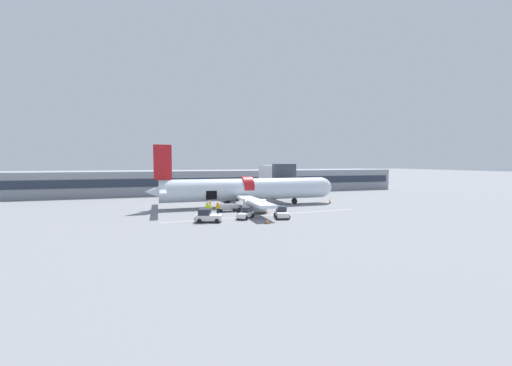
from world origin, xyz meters
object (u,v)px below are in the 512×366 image
at_px(baggage_cart_loading, 229,208).
at_px(ground_crew_driver, 218,208).
at_px(baggage_tug_mid, 208,216).
at_px(baggage_tug_rear, 282,213).
at_px(ground_crew_marshal, 207,208).
at_px(ground_crew_loader_a, 210,205).
at_px(ground_crew_supervisor, 210,209).
at_px(suitcase_on_tarmac_spare, 239,211).
at_px(airplane, 244,190).
at_px(ground_crew_loader_b, 251,203).
at_px(ground_crew_helper, 249,204).
at_px(baggage_tug_lead, 246,214).

height_order(baggage_cart_loading, ground_crew_driver, ground_crew_driver).
distance_m(baggage_tug_mid, baggage_tug_rear, 9.87).
height_order(baggage_tug_mid, ground_crew_marshal, ground_crew_marshal).
bearing_deg(baggage_tug_mid, baggage_cart_loading, 60.21).
distance_m(baggage_tug_mid, ground_crew_loader_a, 8.79).
distance_m(ground_crew_supervisor, suitcase_on_tarmac_spare, 4.26).
relative_size(airplane, baggage_tug_mid, 8.99).
bearing_deg(baggage_tug_rear, ground_crew_driver, 146.28).
height_order(baggage_cart_loading, ground_crew_marshal, ground_crew_marshal).
distance_m(ground_crew_loader_b, suitcase_on_tarmac_spare, 5.33).
bearing_deg(suitcase_on_tarmac_spare, ground_crew_marshal, 164.97).
bearing_deg(baggage_cart_loading, ground_crew_loader_a, 157.01).
height_order(airplane, ground_crew_helper, airplane).
height_order(baggage_tug_lead, suitcase_on_tarmac_spare, baggage_tug_lead).
relative_size(ground_crew_loader_a, ground_crew_supervisor, 0.99).
height_order(baggage_tug_rear, baggage_cart_loading, baggage_tug_rear).
bearing_deg(ground_crew_marshal, ground_crew_supervisor, -82.40).
bearing_deg(ground_crew_loader_b, baggage_cart_loading, -155.41).
xyz_separation_m(baggage_tug_mid, ground_crew_marshal, (0.84, 6.25, 0.16)).
bearing_deg(ground_crew_supervisor, ground_crew_helper, 23.16).
relative_size(baggage_tug_mid, baggage_cart_loading, 0.87).
bearing_deg(ground_crew_supervisor, baggage_tug_rear, -28.34).
xyz_separation_m(ground_crew_driver, suitcase_on_tarmac_spare, (3.06, 0.03, -0.59)).
bearing_deg(ground_crew_marshal, ground_crew_helper, 10.16).
bearing_deg(ground_crew_helper, ground_crew_marshal, -169.84).
distance_m(baggage_tug_lead, baggage_tug_rear, 4.79).
distance_m(ground_crew_marshal, suitcase_on_tarmac_spare, 4.61).
bearing_deg(airplane, ground_crew_driver, -129.00).
bearing_deg(baggage_tug_lead, ground_crew_helper, 70.18).
bearing_deg(ground_crew_supervisor, suitcase_on_tarmac_spare, 5.22).
bearing_deg(airplane, ground_crew_loader_a, -150.65).
bearing_deg(baggage_cart_loading, ground_crew_loader_b, 24.59).
distance_m(baggage_tug_mid, ground_crew_supervisor, 4.80).
bearing_deg(ground_crew_helper, baggage_tug_rear, -72.68).
xyz_separation_m(ground_crew_loader_a, ground_crew_marshal, (-0.80, -2.38, 0.03)).
relative_size(airplane, suitcase_on_tarmac_spare, 39.38).
bearing_deg(ground_crew_loader_a, baggage_tug_lead, -64.79).
xyz_separation_m(baggage_tug_rear, ground_crew_loader_b, (-1.50, 9.45, 0.16)).
xyz_separation_m(airplane, ground_crew_marshal, (-7.19, -5.98, -1.89)).
height_order(baggage_tug_mid, ground_crew_loader_b, baggage_tug_mid).
distance_m(ground_crew_loader_a, ground_crew_driver, 3.64).
bearing_deg(ground_crew_supervisor, baggage_tug_lead, -41.16).
distance_m(airplane, suitcase_on_tarmac_spare, 8.05).
height_order(baggage_tug_mid, baggage_tug_rear, baggage_tug_mid).
bearing_deg(ground_crew_driver, airplane, 51.00).
bearing_deg(ground_crew_loader_a, ground_crew_marshal, -108.50).
bearing_deg(airplane, suitcase_on_tarmac_spare, -111.09).
relative_size(ground_crew_marshal, suitcase_on_tarmac_spare, 2.04).
relative_size(ground_crew_loader_a, ground_crew_helper, 0.88).
distance_m(ground_crew_loader_b, ground_crew_helper, 2.11).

